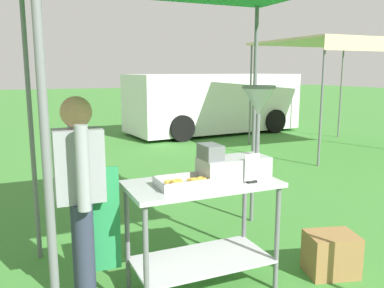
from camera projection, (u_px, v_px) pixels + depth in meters
The scene contains 9 objects.
ground_plane at pixel (94, 162), 7.97m from camera, with size 70.00×70.00×0.00m, color #3D7F33.
donut_cart at pixel (202, 213), 3.23m from camera, with size 1.20×0.61×0.92m.
donut_tray at pixel (185, 183), 3.05m from camera, with size 0.42×0.27×0.07m.
donut_fryer at pixel (240, 145), 3.24m from camera, with size 0.63×0.28×0.75m.
menu_sign at pixel (252, 170), 3.15m from camera, with size 0.13×0.05×0.23m.
vendor at pixel (81, 194), 2.90m from camera, with size 0.45×0.53×1.61m.
supply_crate at pixel (331, 254), 3.55m from camera, with size 0.50×0.43×0.37m.
van_white at pixel (213, 102), 11.70m from camera, with size 5.09×2.44×1.69m.
neighbour_tent at pixel (338, 45), 8.85m from camera, with size 3.03×2.68×2.43m.
Camera 1 is at (-1.35, -1.90, 1.78)m, focal length 37.62 mm.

